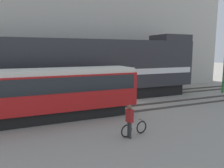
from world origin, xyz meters
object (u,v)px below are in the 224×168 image
Objects in this scene: freight_locomotive at (88,69)px; streetcar at (40,92)px; bicycle at (134,129)px; person at (130,118)px.

streetcar is at bearing -136.28° from freight_locomotive.
streetcar reaches higher than bicycle.
bicycle is at bearing -46.74° from streetcar.
freight_locomotive is 12.00× the size of person.
bicycle is 0.81m from person.
person is at bearing -51.00° from streetcar.
streetcar is at bearing 133.26° from bicycle.
freight_locomotive reaches higher than person.
freight_locomotive is at bearing 85.61° from person.
bicycle is (4.07, -4.32, -1.45)m from streetcar.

